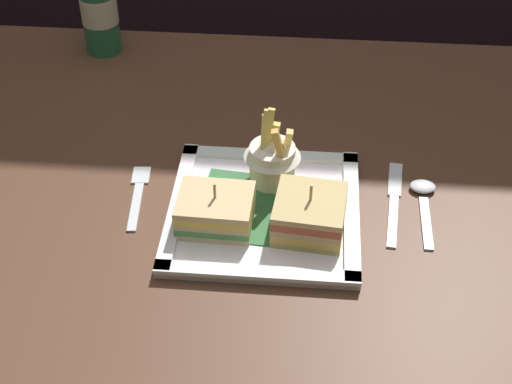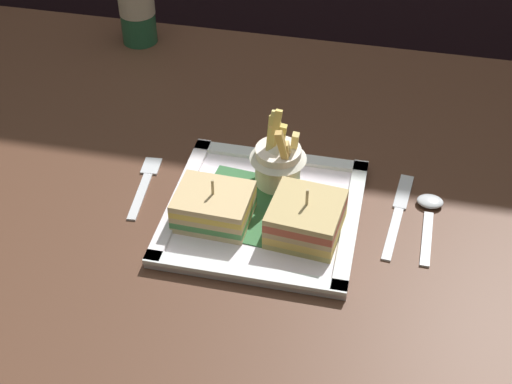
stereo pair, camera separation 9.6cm
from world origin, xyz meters
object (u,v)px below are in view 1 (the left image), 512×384
Objects in this scene: square_plate at (264,212)px; fork at (138,193)px; sandwich_half_left at (216,210)px; sandwich_half_right at (310,214)px; fries_cup at (272,156)px; spoon at (424,196)px; knife at (394,199)px; dining_table at (249,293)px; beer_bottle at (98,0)px.

fork is (-0.17, 0.03, -0.01)m from square_plate.
sandwich_half_right reaches higher than sandwich_half_left.
fries_cup is 0.21m from spoon.
spoon is at bearing 3.23° from fork.
fork is (-0.23, 0.06, -0.03)m from sandwich_half_right.
dining_table is at bearing -167.11° from knife.
fork is 0.35m from knife.
fork is (0.13, -0.37, -0.09)m from beer_bottle.
square_plate is 1.89× the size of spoon.
sandwich_half_right reaches higher than square_plate.
spoon reaches higher than knife.
spoon is at bearing -34.10° from beer_bottle.
dining_table is 0.16m from square_plate.
spoon is (0.52, -0.35, -0.09)m from beer_bottle.
fries_cup is (0.01, 0.06, 0.05)m from square_plate.
sandwich_half_right is 0.24m from fork.
sandwich_half_left reaches higher than square_plate.
sandwich_half_right is at bearing -146.38° from knife.
sandwich_half_left is at bearing -125.81° from fries_cup.
fork is at bearing -70.15° from beer_bottle.
spoon is at bearing 12.15° from dining_table.
square_plate is at bearing -166.03° from spoon.
square_plate is 0.22m from spoon.
square_plate is 0.07m from sandwich_half_left.
sandwich_half_right is 0.73× the size of spoon.
sandwich_half_left is at bearing -27.34° from fork.
dining_table is 0.19m from sandwich_half_left.
fries_cup is at bearing 84.39° from square_plate.
knife is (0.23, 0.08, -0.03)m from sandwich_half_left.
square_plate reaches higher than spoon.
dining_table is 0.22m from fries_cup.
beer_bottle is at bearing 143.32° from knife.
square_plate is 2.24× the size of fries_cup.
spoon is (0.21, 0.05, -0.00)m from square_plate.
dining_table is 12.70× the size of sandwich_half_right.
fork is at bearing -177.37° from knife.
dining_table is at bearing 38.86° from sandwich_half_left.
square_plate is 2.57× the size of sandwich_half_left.
beer_bottle reaches higher than sandwich_half_left.
sandwich_half_right is at bearing -0.00° from sandwich_half_left.
beer_bottle is 0.61m from knife.
sandwich_half_left reaches higher than spoon.
sandwich_half_left is 0.12m from sandwich_half_right.
sandwich_half_right is 0.73× the size of fork.
sandwich_half_right is at bearing -59.62° from fries_cup.
square_plate is 0.18m from knife.
beer_bottle reaches higher than knife.
beer_bottle reaches higher than sandwich_half_right.
fries_cup reaches higher than fork.
beer_bottle is 1.92× the size of spoon.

